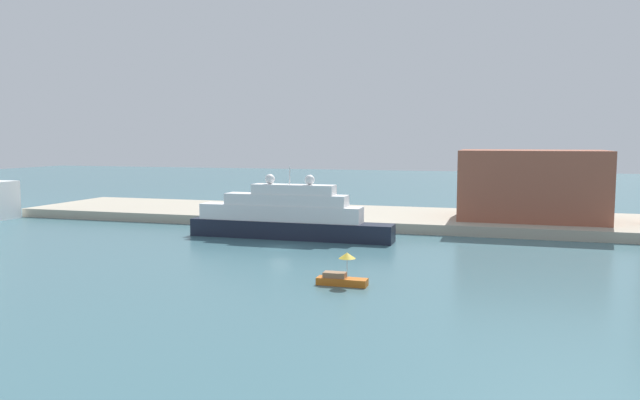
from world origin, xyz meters
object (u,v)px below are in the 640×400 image
Objects in this scene: small_motorboat at (342,275)px; parked_car at (275,208)px; mooring_bollard at (296,216)px; harbor_building at (532,185)px; large_yacht at (287,217)px; person_figure at (298,212)px.

small_motorboat is 1.05× the size of parked_car.
harbor_building is at bearing 16.15° from mooring_bollard.
person_figure is (-2.49, 12.34, -0.76)m from large_yacht.
small_motorboat is (14.34, -24.26, -2.13)m from large_yacht.
person_figure is 2.46m from mooring_bollard.
small_motorboat is 0.22× the size of harbor_building.
mooring_bollard is (-2.00, 9.96, -1.15)m from large_yacht.
person_figure is at bearing 101.39° from large_yacht.
harbor_building reaches higher than person_figure.
large_yacht is 16.89× the size of person_figure.
mooring_bollard is (0.48, -2.38, -0.39)m from person_figure.
parked_car is (-8.39, 17.55, -0.95)m from large_yacht.
person_figure is (5.91, -5.21, 0.19)m from parked_car.
small_motorboat reaches higher than mooring_bollard.
harbor_building is at bearing 12.31° from person_figure.
person_figure reaches higher than small_motorboat.
large_yacht is at bearing -64.44° from parked_car.
large_yacht is 6.33× the size of parked_car.
small_motorboat is 47.60m from parked_car.
person_figure is (-16.83, 36.60, 1.37)m from small_motorboat.
large_yacht is 12.61m from person_figure.
person_figure reaches higher than mooring_bollard.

